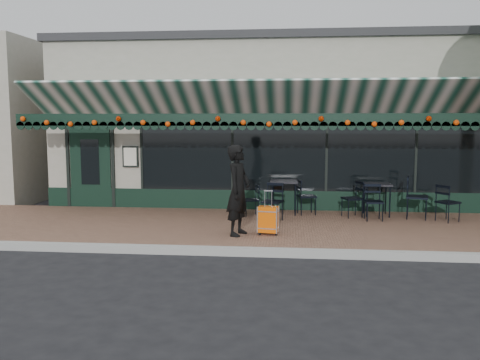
# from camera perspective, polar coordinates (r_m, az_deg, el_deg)

# --- Properties ---
(ground) EXTENTS (80.00, 80.00, 0.00)m
(ground) POSITION_cam_1_polar(r_m,az_deg,el_deg) (9.34, 2.54, -8.42)
(ground) COLOR black
(ground) RESTS_ON ground
(sidewalk) EXTENTS (18.00, 4.00, 0.15)m
(sidewalk) POSITION_cam_1_polar(r_m,az_deg,el_deg) (11.27, 3.10, -5.43)
(sidewalk) COLOR brown
(sidewalk) RESTS_ON ground
(curb) EXTENTS (18.00, 0.16, 0.15)m
(curb) POSITION_cam_1_polar(r_m,az_deg,el_deg) (9.25, 2.51, -8.10)
(curb) COLOR #9E9E99
(curb) RESTS_ON ground
(restaurant_building) EXTENTS (12.00, 9.60, 4.50)m
(restaurant_building) POSITION_cam_1_polar(r_m,az_deg,el_deg) (16.85, 4.04, 6.07)
(restaurant_building) COLOR gray
(restaurant_building) RESTS_ON ground
(woman) EXTENTS (0.61, 0.76, 1.81)m
(woman) POSITION_cam_1_polar(r_m,az_deg,el_deg) (10.10, -0.18, -1.16)
(woman) COLOR black
(woman) RESTS_ON sidewalk
(suitcase) EXTENTS (0.42, 0.28, 0.89)m
(suitcase) POSITION_cam_1_polar(r_m,az_deg,el_deg) (10.25, 3.17, -4.50)
(suitcase) COLOR #E75907
(suitcase) RESTS_ON sidewalk
(cafe_table_a) EXTENTS (0.64, 0.64, 0.79)m
(cafe_table_a) POSITION_cam_1_polar(r_m,az_deg,el_deg) (12.68, 15.12, -0.72)
(cafe_table_a) COLOR black
(cafe_table_a) RESTS_ON sidewalk
(cafe_table_b) EXTENTS (0.67, 0.67, 0.82)m
(cafe_table_b) POSITION_cam_1_polar(r_m,az_deg,el_deg) (12.56, 4.97, -0.43)
(cafe_table_b) COLOR black
(cafe_table_b) RESTS_ON sidewalk
(chair_a_left) EXTENTS (0.55, 0.55, 0.87)m
(chair_a_left) POSITION_cam_1_polar(r_m,az_deg,el_deg) (12.39, 12.49, -2.08)
(chair_a_left) COLOR black
(chair_a_left) RESTS_ON sidewalk
(chair_a_right) EXTENTS (0.61, 0.61, 1.01)m
(chair_a_right) POSITION_cam_1_polar(r_m,az_deg,el_deg) (12.57, 19.26, -1.86)
(chair_a_right) COLOR black
(chair_a_right) RESTS_ON sidewalk
(chair_a_front) EXTENTS (0.44, 0.44, 0.84)m
(chair_a_front) POSITION_cam_1_polar(r_m,az_deg,el_deg) (12.09, 14.78, -2.43)
(chair_a_front) COLOR black
(chair_a_front) RESTS_ON sidewalk
(chair_a_extra) EXTENTS (0.60, 0.60, 0.86)m
(chair_a_extra) POSITION_cam_1_polar(r_m,az_deg,el_deg) (12.48, 22.31, -2.37)
(chair_a_extra) COLOR black
(chair_a_extra) RESTS_ON sidewalk
(chair_b_left) EXTENTS (0.48, 0.48, 0.76)m
(chair_b_left) POSITION_cam_1_polar(r_m,az_deg,el_deg) (12.25, 1.22, -2.28)
(chair_b_left) COLOR black
(chair_b_left) RESTS_ON sidewalk
(chair_b_right) EXTENTS (0.53, 0.53, 0.87)m
(chair_b_right) POSITION_cam_1_polar(r_m,az_deg,el_deg) (12.56, 7.49, -1.86)
(chair_b_right) COLOR black
(chair_b_right) RESTS_ON sidewalk
(chair_b_front) EXTENTS (0.55, 0.55, 0.88)m
(chair_b_front) POSITION_cam_1_polar(r_m,az_deg,el_deg) (11.60, 3.65, -2.49)
(chair_b_front) COLOR black
(chair_b_front) RESTS_ON sidewalk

